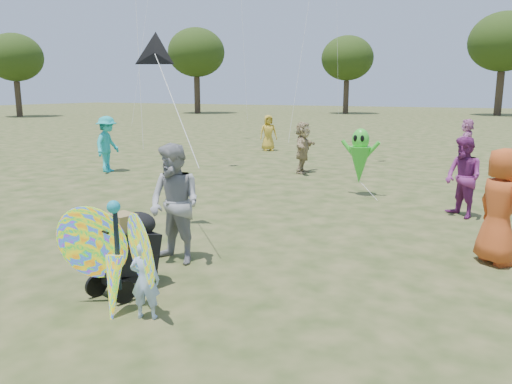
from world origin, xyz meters
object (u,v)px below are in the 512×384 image
Objects in this scene: child_girl at (145,280)px; crowd_d at (303,147)px; jogging_stroller at (129,246)px; alien_kite at (360,158)px; crowd_e at (463,177)px; crowd_j at (467,140)px; crowd_i at (107,144)px; crowd_a at (500,207)px; adult_man at (175,204)px; crowd_g at (268,133)px; butterfly_kite at (115,260)px.

crowd_d reaches higher than child_girl.
alien_kite is (1.10, 7.55, 0.36)m from jogging_stroller.
crowd_j is at bearing 139.36° from crowd_e.
crowd_e reaches higher than crowd_d.
crowd_i reaches higher than child_girl.
crowd_e reaches higher than child_girl.
alien_kite is (-3.34, 4.10, 0.05)m from crowd_a.
adult_man is 15.05m from crowd_g.
child_girl is 11.57m from crowd_i.
crowd_a reaches higher than child_girl.
child_girl is at bearing -67.38° from crowd_e.
child_girl is 5.49m from crowd_a.
crowd_j reaches higher than child_girl.
crowd_d is at bearing -33.78° from crowd_j.
crowd_d is 1.05× the size of crowd_g.
child_girl is 11.10m from crowd_d.
child_girl is 0.46m from butterfly_kite.
butterfly_kite is (0.34, -0.64, 0.07)m from jogging_stroller.
crowd_a is 1.13× the size of crowd_j.
adult_man is 1.09× the size of alien_kite.
jogging_stroller is 0.64× the size of butterfly_kite.
crowd_a is (4.54, 2.24, -0.03)m from adult_man.
crowd_g is 10.03m from alien_kite.
crowd_j is (4.57, 5.48, -0.03)m from crowd_d.
crowd_a is 9.06m from crowd_d.
crowd_e is at bearing -134.48° from child_girl.
jogging_stroller is at bearing -76.51° from adult_man.
crowd_a is 2.99m from crowd_e.
crowd_g reaches higher than jogging_stroller.
crowd_g is 0.99× the size of crowd_j.
crowd_i reaches higher than crowd_d.
crowd_g is 1.43× the size of jogging_stroller.
crowd_e is at bearing -109.67° from crowd_i.
adult_man is 1.91m from butterfly_kite.
jogging_stroller is 0.73m from butterfly_kite.
crowd_j reaches higher than butterfly_kite.
adult_man reaches higher than crowd_g.
crowd_i is 1.07× the size of butterfly_kite.
crowd_g is 0.87× the size of crowd_i.
crowd_a is 5.63m from jogging_stroller.
crowd_j reaches higher than jogging_stroller.
crowd_a is at bearing 54.14° from jogging_stroller.
crowd_i is 13.28m from crowd_j.
crowd_d is 0.91× the size of crowd_i.
crowd_i is at bearing 107.29° from crowd_d.
child_girl is at bearing -148.25° from crowd_i.
child_girl is 17.03m from crowd_g.
crowd_g is 16.92m from butterfly_kite.
crowd_j is at bearing -119.57° from child_girl.
butterfly_kite is 8.23m from alien_kite.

